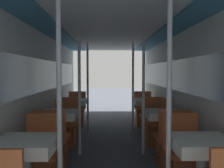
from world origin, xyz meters
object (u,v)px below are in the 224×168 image
object	(u,v)px
support_pole_right_1	(143,93)
chair_right_near_1	(171,148)
chair_right_far_1	(157,130)
chair_left_far_0	(41,165)
support_pole_left_1	(79,93)
dining_table_left_0	(25,152)
dining_table_right_2	(147,105)
support_pole_right_2	(133,87)
dining_table_right_0	(202,151)
dining_table_left_1	(60,119)
chair_left_near_1	(53,149)
chair_left_far_1	(65,131)
chair_right_far_0	(185,164)
support_pole_right_0	(169,108)
support_pole_left_0	(59,109)
dining_table_left_2	(74,105)
chair_left_near_2	(70,124)
chair_left_far_2	(77,115)
support_pole_left_2	(88,87)
chair_right_near_2	(151,123)
dining_table_right_1	(163,118)
chair_right_far_2	(144,115)

from	to	relation	value
support_pole_right_1	chair_right_near_1	bearing A→B (deg)	-58.42
chair_right_near_1	chair_right_far_1	distance (m)	1.12
chair_left_far_0	support_pole_left_1	size ratio (longest dim) A/B	0.42
dining_table_left_0	chair_left_far_0	distance (m)	0.66
dining_table_right_2	support_pole_right_2	xyz separation A→B (m)	(-0.34, 0.00, 0.44)
support_pole_left_1	dining_table_right_0	world-z (taller)	support_pole_left_1
dining_table_left_1	chair_right_far_1	size ratio (longest dim) A/B	0.85
chair_left_near_1	chair_left_far_1	distance (m)	1.12
chair_right_far_0	support_pole_right_0	bearing A→B (deg)	58.42
support_pole_left_0	dining_table_right_2	world-z (taller)	support_pole_left_0
support_pole_right_2	chair_right_far_0	bearing A→B (deg)	-83.45
dining_table_left_2	chair_left_near_2	world-z (taller)	chair_left_near_2
dining_table_right_0	chair_right_near_1	distance (m)	1.27
chair_left_far_1	dining_table_right_2	world-z (taller)	chair_left_far_1
dining_table_right_0	chair_right_near_1	xyz separation A→B (m)	(0.00, 1.22, -0.35)
support_pole_right_2	chair_left_near_1	bearing A→B (deg)	-121.71
dining_table_left_1	chair_right_far_1	world-z (taller)	chair_right_far_1
dining_table_left_0	dining_table_left_2	world-z (taller)	same
support_pole_left_1	dining_table_left_0	bearing A→B (deg)	-100.95
chair_left_far_2	support_pole_left_1	bearing A→B (deg)	98.37
dining_table_left_1	dining_table_left_2	size ratio (longest dim) A/B	1.00
support_pole_left_0	chair_left_far_2	size ratio (longest dim) A/B	2.38
dining_table_right_0	chair_right_far_1	bearing A→B (deg)	90.00
chair_right_far_0	dining_table_right_2	distance (m)	3.01
support_pole_left_2	chair_right_near_1	distance (m)	2.86
dining_table_left_2	chair_right_far_1	xyz separation A→B (m)	(1.79, -1.22, -0.35)
dining_table_right_0	dining_table_left_1	bearing A→B (deg)	135.17
chair_right_near_2	support_pole_right_2	distance (m)	1.02
chair_left_far_0	chair_left_near_1	bearing A→B (deg)	-90.00
chair_left_far_0	dining_table_right_1	distance (m)	2.19
chair_left_far_2	dining_table_left_1	bearing A→B (deg)	90.00
dining_table_right_1	support_pole_right_2	xyz separation A→B (m)	(-0.34, 1.78, 0.44)
chair_right_far_0	chair_right_far_1	distance (m)	1.78
support_pole_right_0	chair_left_far_2	bearing A→B (deg)	109.34
chair_left_far_2	chair_right_far_1	xyz separation A→B (m)	(1.79, -1.78, 0.00)
chair_left_near_1	dining_table_right_2	bearing A→B (deg)	52.58
dining_table_right_0	chair_left_far_2	bearing A→B (deg)	113.49
chair_left_near_1	dining_table_right_0	size ratio (longest dim) A/B	1.18
chair_right_far_0	chair_right_near_2	bearing A→B (deg)	-90.00
chair_right_far_1	chair_right_near_2	size ratio (longest dim) A/B	1.00
support_pole_left_1	chair_right_far_0	world-z (taller)	support_pole_left_1
support_pole_right_1	chair_right_far_2	world-z (taller)	support_pole_right_1
chair_right_near_1	chair_right_near_2	size ratio (longest dim) A/B	1.00
support_pole_left_2	dining_table_right_2	distance (m)	1.51
chair_right_far_1	chair_right_near_2	bearing A→B (deg)	-90.00
dining_table_right_0	dining_table_right_2	size ratio (longest dim) A/B	1.00
dining_table_left_1	support_pole_right_1	size ratio (longest dim) A/B	0.36
chair_left_far_2	chair_right_near_2	xyz separation A→B (m)	(1.79, -1.12, 0.00)
dining_table_left_1	dining_table_right_1	bearing A→B (deg)	0.00
chair_right_far_0	chair_right_near_1	bearing A→B (deg)	-90.00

